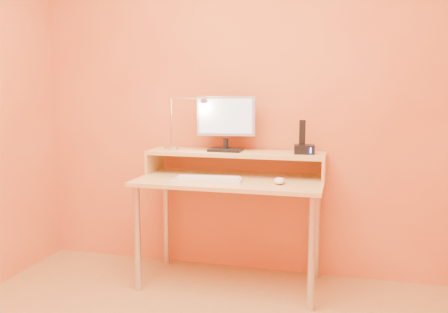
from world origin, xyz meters
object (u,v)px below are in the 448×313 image
(monitor_panel, at_px, (226,116))
(keyboard, at_px, (208,180))
(lamp_base, at_px, (171,148))
(remote_control, at_px, (182,180))
(phone_dock, at_px, (304,149))
(mouse, at_px, (279,181))

(monitor_panel, relative_size, keyboard, 0.95)
(lamp_base, height_order, keyboard, lamp_base)
(keyboard, xyz_separation_m, remote_control, (-0.17, -0.03, -0.00))
(monitor_panel, bearing_deg, phone_dock, -8.22)
(monitor_panel, relative_size, lamp_base, 3.92)
(phone_dock, bearing_deg, remote_control, -164.13)
(keyboard, bearing_deg, lamp_base, 137.58)
(monitor_panel, bearing_deg, lamp_base, 178.84)
(phone_dock, distance_m, mouse, 0.32)
(keyboard, xyz_separation_m, mouse, (0.44, 0.05, 0.01))
(monitor_panel, distance_m, keyboard, 0.49)
(lamp_base, xyz_separation_m, keyboard, (0.34, -0.25, -0.16))
(monitor_panel, xyz_separation_m, mouse, (0.40, -0.25, -0.38))
(monitor_panel, height_order, mouse, monitor_panel)
(lamp_base, height_order, phone_dock, phone_dock)
(monitor_panel, height_order, lamp_base, monitor_panel)
(phone_dock, bearing_deg, lamp_base, 174.75)
(phone_dock, distance_m, keyboard, 0.66)
(mouse, distance_m, remote_control, 0.61)
(mouse, bearing_deg, remote_control, -177.45)
(lamp_base, bearing_deg, mouse, -14.75)
(phone_dock, xyz_separation_m, remote_control, (-0.74, -0.31, -0.18))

